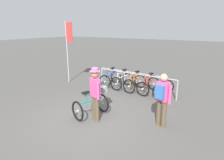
# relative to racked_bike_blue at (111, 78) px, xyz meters

# --- Properties ---
(ground_plane) EXTENTS (80.00, 80.00, 0.00)m
(ground_plane) POSITION_rel_racked_bike_blue_xyz_m (1.51, -3.46, -0.37)
(ground_plane) COLOR #514F4C
(bike_rack_rail) EXTENTS (3.90, 0.27, 0.88)m
(bike_rack_rail) POSITION_rel_racked_bike_blue_xyz_m (1.49, -0.26, 0.32)
(bike_rack_rail) COLOR #99999E
(bike_rack_rail) RESTS_ON ground
(racked_bike_blue) EXTENTS (0.67, 1.11, 0.97)m
(racked_bike_blue) POSITION_rel_racked_bike_blue_xyz_m (0.00, 0.00, 0.00)
(racked_bike_blue) COLOR black
(racked_bike_blue) RESTS_ON ground
(racked_bike_white) EXTENTS (0.75, 1.15, 0.97)m
(racked_bike_white) POSITION_rel_racked_bike_blue_xyz_m (0.70, -0.04, -0.00)
(racked_bike_white) COLOR black
(racked_bike_white) RESTS_ON ground
(racked_bike_orange) EXTENTS (0.75, 1.17, 0.98)m
(racked_bike_orange) POSITION_rel_racked_bike_blue_xyz_m (1.40, -0.08, -0.00)
(racked_bike_orange) COLOR black
(racked_bike_orange) RESTS_ON ground
(racked_bike_red) EXTENTS (0.81, 1.19, 0.98)m
(racked_bike_red) POSITION_rel_racked_bike_blue_xyz_m (2.10, -0.11, -0.00)
(racked_bike_red) COLOR black
(racked_bike_red) RESTS_ON ground
(racked_bike_black) EXTENTS (0.68, 1.12, 0.97)m
(racked_bike_black) POSITION_rel_racked_bike_blue_xyz_m (2.80, -0.15, -0.00)
(racked_bike_black) COLOR black
(racked_bike_black) RESTS_ON ground
(featured_bicycle) EXTENTS (0.95, 1.25, 0.97)m
(featured_bicycle) POSITION_rel_racked_bike_blue_xyz_m (1.35, -3.26, 0.08)
(featured_bicycle) COLOR black
(featured_bicycle) RESTS_ON ground
(person_with_featured_bike) EXTENTS (0.49, 0.33, 1.72)m
(person_with_featured_bike) POSITION_rel_racked_bike_blue_xyz_m (1.64, -3.50, 0.58)
(person_with_featured_bike) COLOR brown
(person_with_featured_bike) RESTS_ON ground
(pedestrian_with_backpack) EXTENTS (0.51, 0.40, 1.64)m
(pedestrian_with_backpack) POSITION_rel_racked_bike_blue_xyz_m (3.55, -2.78, 0.57)
(pedestrian_with_backpack) COLOR brown
(pedestrian_with_backpack) RESTS_ON ground
(banner_flag) EXTENTS (0.45, 0.05, 3.20)m
(banner_flag) POSITION_rel_racked_bike_blue_xyz_m (-2.16, -0.65, 1.86)
(banner_flag) COLOR #B2B2B7
(banner_flag) RESTS_ON ground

